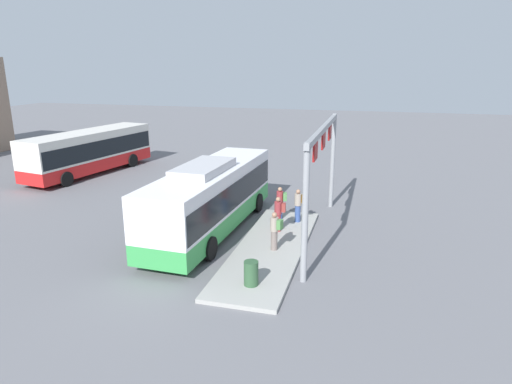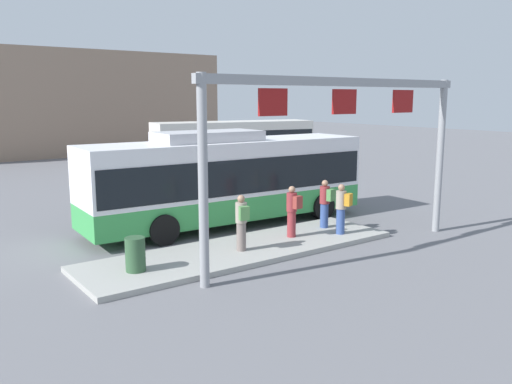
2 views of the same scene
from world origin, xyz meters
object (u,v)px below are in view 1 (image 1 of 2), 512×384
(person_boarding, at_px, (298,204))
(person_waiting_far, at_px, (275,230))
(person_waiting_near, at_px, (280,202))
(person_waiting_mid, at_px, (279,213))
(bus_main, at_px, (211,195))
(bus_background_left, at_px, (90,150))
(trash_bin, at_px, (251,273))

(person_boarding, height_order, person_waiting_far, same)
(person_waiting_near, bearing_deg, person_waiting_mid, 89.40)
(bus_main, xyz_separation_m, bus_background_left, (8.74, 12.67, -0.03))
(bus_background_left, xyz_separation_m, trash_bin, (-13.83, -16.05, -1.17))
(person_boarding, xyz_separation_m, person_waiting_near, (0.16, 0.95, 0.00))
(bus_background_left, relative_size, trash_bin, 11.99)
(person_waiting_near, relative_size, trash_bin, 1.86)
(person_boarding, bearing_deg, person_waiting_near, -30.14)
(person_waiting_mid, bearing_deg, bus_main, 1.15)
(bus_background_left, bearing_deg, bus_main, 65.21)
(bus_background_left, distance_m, person_waiting_far, 19.32)
(trash_bin, bearing_deg, person_waiting_far, -1.94)
(person_waiting_mid, xyz_separation_m, person_waiting_far, (-2.21, -0.32, 0.00))
(bus_main, relative_size, bus_background_left, 0.99)
(person_waiting_mid, relative_size, person_waiting_far, 1.00)
(bus_background_left, height_order, person_waiting_far, bus_background_left)
(bus_background_left, xyz_separation_m, person_waiting_far, (-10.55, -16.16, -0.73))
(person_boarding, bearing_deg, bus_background_left, -42.91)
(bus_main, relative_size, trash_bin, 11.91)
(person_boarding, bearing_deg, trash_bin, 65.81)
(bus_background_left, relative_size, person_waiting_far, 6.46)
(person_waiting_far, bearing_deg, person_waiting_mid, -66.43)
(bus_main, relative_size, person_waiting_mid, 6.42)
(person_waiting_near, distance_m, trash_bin, 7.24)
(trash_bin, bearing_deg, bus_background_left, 49.25)
(person_boarding, bearing_deg, person_waiting_far, 64.35)
(bus_main, height_order, trash_bin, bus_main)
(person_waiting_far, bearing_deg, bus_background_left, -17.94)
(person_waiting_near, relative_size, person_waiting_far, 1.00)
(bus_background_left, relative_size, person_boarding, 6.46)
(person_boarding, bearing_deg, person_waiting_mid, 46.54)
(trash_bin, bearing_deg, bus_main, 33.63)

